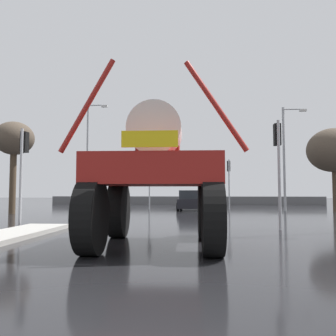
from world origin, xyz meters
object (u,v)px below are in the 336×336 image
object	(u,v)px
traffic_signal_near_right	(278,150)
traffic_signal_far_right	(229,173)
bare_tree_left	(14,140)
bare_tree_right	(333,150)
streetlight_far_left	(89,151)
streetlight_far_right	(286,153)
oversize_sprayer	(157,176)
traffic_signal_far_left	(150,175)
traffic_signal_near_left	(23,155)
sedan_ahead	(190,201)

from	to	relation	value
traffic_signal_near_right	traffic_signal_far_right	xyz separation A→B (m)	(-0.56, 15.08, -0.09)
traffic_signal_far_right	bare_tree_left	size ratio (longest dim) A/B	0.67
traffic_signal_near_right	bare_tree_right	world-z (taller)	bare_tree_right
streetlight_far_left	streetlight_far_right	world-z (taller)	streetlight_far_left
oversize_sprayer	traffic_signal_near_right	world-z (taller)	oversize_sprayer
traffic_signal_far_right	streetlight_far_right	size ratio (longest dim) A/B	0.52
traffic_signal_near_right	streetlight_far_left	xyz separation A→B (m)	(-11.91, 14.37, 1.76)
streetlight_far_right	oversize_sprayer	bearing A→B (deg)	-113.74
oversize_sprayer	bare_tree_right	xyz separation A→B (m)	(10.57, 16.14, 2.48)
streetlight_far_left	traffic_signal_far_left	bearing A→B (deg)	8.27
traffic_signal_near_left	streetlight_far_right	distance (m)	18.75
sedan_ahead	traffic_signal_near_right	xyz separation A→B (m)	(3.64, -13.86, 2.29)
bare_tree_left	bare_tree_right	distance (m)	21.72
traffic_signal_near_left	oversize_sprayer	bearing A→B (deg)	-35.73
sedan_ahead	traffic_signal_far_right	bearing A→B (deg)	-66.41
oversize_sprayer	traffic_signal_far_right	distance (m)	19.72
streetlight_far_right	traffic_signal_far_left	bearing A→B (deg)	168.27
traffic_signal_far_right	streetlight_far_right	bearing A→B (deg)	-28.40
streetlight_far_left	bare_tree_right	bearing A→B (deg)	-7.79
traffic_signal_far_left	traffic_signal_near_right	bearing A→B (deg)	-65.15
streetlight_far_left	bare_tree_left	size ratio (longest dim) A/B	1.45
bare_tree_left	streetlight_far_left	bearing A→B (deg)	63.68
streetlight_far_right	traffic_signal_near_right	bearing A→B (deg)	-104.92
sedan_ahead	traffic_signal_near_left	bearing A→B (deg)	157.11
traffic_signal_near_left	bare_tree_right	bearing A→B (deg)	35.67
oversize_sprayer	bare_tree_left	distance (m)	16.78
sedan_ahead	traffic_signal_near_right	world-z (taller)	traffic_signal_near_right
traffic_signal_near_right	traffic_signal_far_right	world-z (taller)	traffic_signal_near_right
traffic_signal_far_left	streetlight_far_left	xyz separation A→B (m)	(-4.92, -0.72, 2.00)
traffic_signal_far_left	bare_tree_right	size ratio (longest dim) A/B	0.65
traffic_signal_far_right	sedan_ahead	bearing A→B (deg)	-158.42
streetlight_far_right	bare_tree_right	xyz separation A→B (m)	(3.00, -1.06, 0.03)
traffic_signal_near_right	bare_tree_left	size ratio (longest dim) A/B	0.69
sedan_ahead	streetlight_far_right	xyz separation A→B (m)	(7.08, -0.94, 3.56)
oversize_sprayer	sedan_ahead	size ratio (longest dim) A/B	1.19
streetlight_far_left	streetlight_far_right	bearing A→B (deg)	-5.40
traffic_signal_near_right	streetlight_far_left	size ratio (longest dim) A/B	0.48
traffic_signal_far_left	streetlight_far_right	size ratio (longest dim) A/B	0.49
traffic_signal_near_left	bare_tree_left	bearing A→B (deg)	120.79
sedan_ahead	streetlight_far_left	world-z (taller)	streetlight_far_left
streetlight_far_left	streetlight_far_right	distance (m)	15.43
traffic_signal_far_left	streetlight_far_left	world-z (taller)	streetlight_far_left
sedan_ahead	bare_tree_right	distance (m)	10.89
streetlight_far_right	traffic_signal_near_left	bearing A→B (deg)	-136.30
sedan_ahead	traffic_signal_far_left	world-z (taller)	traffic_signal_far_left
traffic_signal_near_left	bare_tree_left	distance (m)	9.72
bare_tree_left	bare_tree_right	world-z (taller)	bare_tree_left
oversize_sprayer	traffic_signal_near_left	size ratio (longest dim) A/B	1.25
oversize_sprayer	streetlight_far_left	world-z (taller)	streetlight_far_left
traffic_signal_near_right	bare_tree_left	xyz separation A→B (m)	(-14.96, 8.20, 1.75)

